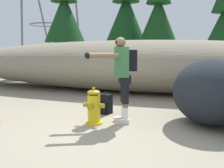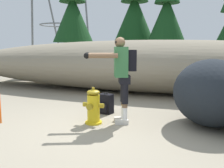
# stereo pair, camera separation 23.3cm
# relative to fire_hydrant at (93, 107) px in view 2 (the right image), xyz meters

# --- Properties ---
(ground_plane) EXTENTS (56.00, 56.00, 0.04)m
(ground_plane) POSITION_rel_fire_hydrant_xyz_m (0.22, -0.24, -0.35)
(ground_plane) COLOR gray
(dirt_embankment) EXTENTS (15.48, 3.20, 1.73)m
(dirt_embankment) POSITION_rel_fire_hydrant_xyz_m (0.22, 4.01, 0.54)
(dirt_embankment) COLOR gray
(dirt_embankment) RESTS_ON ground_plane
(fire_hydrant) EXTENTS (0.42, 0.38, 0.71)m
(fire_hydrant) POSITION_rel_fire_hydrant_xyz_m (0.00, 0.00, 0.00)
(fire_hydrant) COLOR gold
(fire_hydrant) RESTS_ON ground_plane
(utility_worker) EXTENTS (1.04, 0.75, 1.66)m
(utility_worker) POSITION_rel_fire_hydrant_xyz_m (0.49, 0.22, 0.73)
(utility_worker) COLOR beige
(utility_worker) RESTS_ON ground_plane
(spare_backpack) EXTENTS (0.34, 0.33, 0.47)m
(spare_backpack) POSITION_rel_fire_hydrant_xyz_m (-0.05, 0.80, -0.11)
(spare_backpack) COLOR black
(spare_backpack) RESTS_ON ground_plane
(boulder_large) EXTENTS (1.71, 1.89, 1.26)m
(boulder_large) POSITION_rel_fire_hydrant_xyz_m (2.15, 0.65, 0.31)
(boulder_large) COLOR black
(boulder_large) RESTS_ON ground_plane
(pine_tree_far_left) EXTENTS (2.27, 2.27, 6.21)m
(pine_tree_far_left) POSITION_rel_fire_hydrant_xyz_m (-5.06, 8.71, 3.28)
(pine_tree_far_left) COLOR #47331E
(pine_tree_far_left) RESTS_ON ground_plane
(pine_tree_left) EXTENTS (2.65, 2.65, 6.92)m
(pine_tree_left) POSITION_rel_fire_hydrant_xyz_m (-2.22, 11.52, 3.53)
(pine_tree_left) COLOR #47331E
(pine_tree_left) RESTS_ON ground_plane
(pine_tree_center) EXTENTS (2.16, 2.16, 6.09)m
(pine_tree_center) POSITION_rel_fire_hydrant_xyz_m (-0.05, 10.32, 3.20)
(pine_tree_center) COLOR #47331E
(pine_tree_center) RESTS_ON ground_plane
(survey_stake) EXTENTS (0.04, 0.04, 0.60)m
(survey_stake) POSITION_rel_fire_hydrant_xyz_m (-1.72, -0.59, -0.03)
(survey_stake) COLOR #E55914
(survey_stake) RESTS_ON ground_plane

